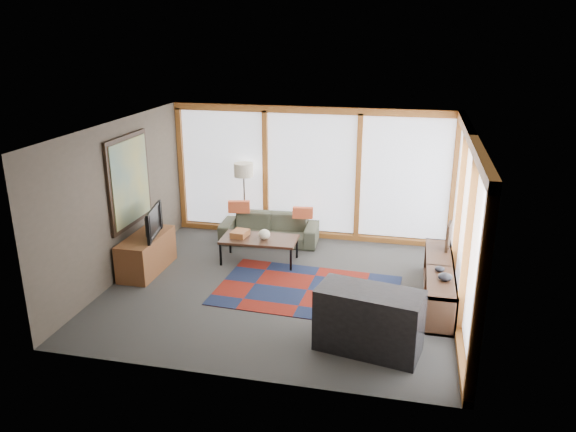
% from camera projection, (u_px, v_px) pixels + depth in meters
% --- Properties ---
extents(ground, '(5.50, 5.50, 0.00)m').
position_uv_depth(ground, '(283.00, 288.00, 9.05)').
color(ground, '#2C2C2A').
rests_on(ground, ground).
extents(room_envelope, '(5.52, 5.02, 2.62)m').
position_uv_depth(room_envelope, '(320.00, 189.00, 8.98)').
color(room_envelope, '#433B31').
rests_on(room_envelope, ground).
extents(rug, '(2.94, 1.97, 0.01)m').
position_uv_depth(rug, '(307.00, 290.00, 8.98)').
color(rug, maroon).
rests_on(rug, ground).
extents(sofa, '(1.93, 0.84, 0.55)m').
position_uv_depth(sofa, '(269.00, 229.00, 10.92)').
color(sofa, '#33362A').
rests_on(sofa, ground).
extents(pillow_left, '(0.44, 0.22, 0.23)m').
position_uv_depth(pillow_left, '(239.00, 207.00, 10.97)').
color(pillow_left, '#D0542E').
rests_on(pillow_left, sofa).
extents(pillow_right, '(0.40, 0.16, 0.21)m').
position_uv_depth(pillow_right, '(303.00, 213.00, 10.65)').
color(pillow_right, '#D0542E').
rests_on(pillow_right, sofa).
extents(floor_lamp, '(0.38, 0.38, 1.51)m').
position_uv_depth(floor_lamp, '(244.00, 200.00, 11.07)').
color(floor_lamp, black).
rests_on(floor_lamp, ground).
extents(coffee_table, '(1.36, 0.71, 0.45)m').
position_uv_depth(coffee_table, '(259.00, 250.00, 10.02)').
color(coffee_table, black).
rests_on(coffee_table, ground).
extents(book_stack, '(0.30, 0.35, 0.11)m').
position_uv_depth(book_stack, '(240.00, 234.00, 10.02)').
color(book_stack, '#9C5A2E').
rests_on(book_stack, coffee_table).
extents(vase, '(0.24, 0.24, 0.18)m').
position_uv_depth(vase, '(264.00, 234.00, 9.88)').
color(vase, beige).
rests_on(vase, coffee_table).
extents(bookshelf, '(0.41, 2.28, 0.57)m').
position_uv_depth(bookshelf, '(439.00, 282.00, 8.60)').
color(bookshelf, black).
rests_on(bookshelf, ground).
extents(bowl_a, '(0.22, 0.22, 0.10)m').
position_uv_depth(bowl_a, '(445.00, 277.00, 8.00)').
color(bowl_a, black).
rests_on(bowl_a, bookshelf).
extents(bowl_b, '(0.17, 0.17, 0.07)m').
position_uv_depth(bowl_b, '(440.00, 269.00, 8.29)').
color(bowl_b, black).
rests_on(bowl_b, bookshelf).
extents(shelf_picture, '(0.10, 0.34, 0.45)m').
position_uv_depth(shelf_picture, '(448.00, 236.00, 9.06)').
color(shelf_picture, black).
rests_on(shelf_picture, bookshelf).
extents(tv_console, '(0.53, 1.27, 0.63)m').
position_uv_depth(tv_console, '(147.00, 253.00, 9.61)').
color(tv_console, brown).
rests_on(tv_console, ground).
extents(television, '(0.29, 0.90, 0.51)m').
position_uv_depth(television, '(149.00, 222.00, 9.43)').
color(television, black).
rests_on(television, tv_console).
extents(bar_counter, '(1.43, 0.87, 0.84)m').
position_uv_depth(bar_counter, '(369.00, 321.00, 7.20)').
color(bar_counter, black).
rests_on(bar_counter, ground).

